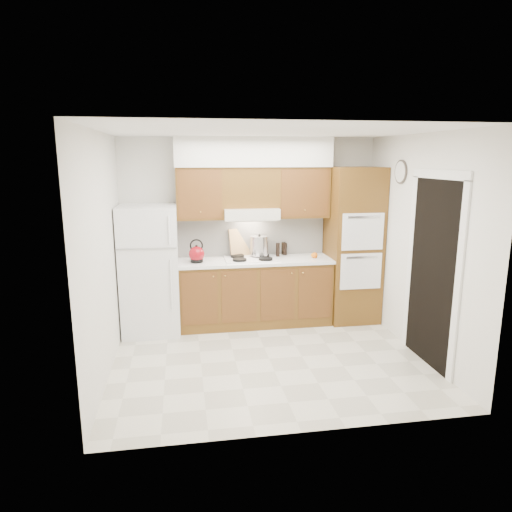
{
  "coord_description": "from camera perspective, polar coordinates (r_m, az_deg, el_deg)",
  "views": [
    {
      "loc": [
        -0.96,
        -4.92,
        2.32
      ],
      "look_at": [
        -0.08,
        0.45,
        1.15
      ],
      "focal_mm": 32.0,
      "sensor_mm": 36.0,
      "label": 1
    }
  ],
  "objects": [
    {
      "name": "wall_left",
      "position": [
        5.09,
        -18.57,
        -0.06
      ],
      "size": [
        0.02,
        3.0,
        2.6
      ],
      "primitive_type": "cube",
      "color": "silver",
      "rests_on": "floor"
    },
    {
      "name": "wall_clock",
      "position": [
        6.12,
        17.66,
        9.99
      ],
      "size": [
        0.02,
        0.3,
        0.3
      ],
      "primitive_type": "cylinder",
      "rotation": [
        0.0,
        1.57,
        0.0
      ],
      "color": "#3F3833",
      "rests_on": "wall_right"
    },
    {
      "name": "upper_cab_over_hood",
      "position": [
        6.33,
        -0.78,
        8.57
      ],
      "size": [
        0.75,
        0.33,
        0.55
      ],
      "primitive_type": "cube",
      "color": "brown",
      "rests_on": "range_hood"
    },
    {
      "name": "stock_pot",
      "position": [
        6.45,
        0.42,
        1.28
      ],
      "size": [
        0.27,
        0.27,
        0.27
      ],
      "primitive_type": "cylinder",
      "rotation": [
        0.0,
        0.0,
        0.04
      ],
      "color": "silver",
      "rests_on": "cooktop"
    },
    {
      "name": "base_cabinets",
      "position": [
        6.47,
        -0.12,
        -4.65
      ],
      "size": [
        2.11,
        0.6,
        0.9
      ],
      "primitive_type": "cube",
      "color": "brown",
      "rests_on": "floor"
    },
    {
      "name": "soffit",
      "position": [
        6.31,
        -0.31,
        12.87
      ],
      "size": [
        2.13,
        0.36,
        0.4
      ],
      "primitive_type": "cube",
      "color": "silver",
      "rests_on": "wall_back"
    },
    {
      "name": "countertop",
      "position": [
        6.34,
        -0.11,
        -0.61
      ],
      "size": [
        2.13,
        0.62,
        0.04
      ],
      "primitive_type": "cube",
      "color": "white",
      "rests_on": "base_cabinets"
    },
    {
      "name": "kettle",
      "position": [
        6.18,
        -7.43,
        0.24
      ],
      "size": [
        0.24,
        0.24,
        0.21
      ],
      "primitive_type": "sphere",
      "rotation": [
        0.0,
        0.0,
        -0.15
      ],
      "color": "maroon",
      "rests_on": "countertop"
    },
    {
      "name": "backsplash",
      "position": [
        6.57,
        -0.52,
        2.51
      ],
      "size": [
        2.11,
        0.03,
        0.56
      ],
      "primitive_type": "cube",
      "color": "white",
      "rests_on": "countertop"
    },
    {
      "name": "orange_far",
      "position": [
        6.48,
        7.22,
        0.08
      ],
      "size": [
        0.09,
        0.09,
        0.07
      ],
      "primitive_type": "sphere",
      "rotation": [
        0.0,
        0.0,
        0.35
      ],
      "color": "orange",
      "rests_on": "countertop"
    },
    {
      "name": "cutting_board",
      "position": [
        6.52,
        -2.11,
        1.71
      ],
      "size": [
        0.31,
        0.2,
        0.39
      ],
      "primitive_type": "cube",
      "rotation": [
        -0.21,
        0.0,
        0.37
      ],
      "color": "tan",
      "rests_on": "countertop"
    },
    {
      "name": "floor",
      "position": [
        5.52,
        1.64,
        -12.71
      ],
      "size": [
        3.6,
        3.6,
        0.0
      ],
      "primitive_type": "plane",
      "color": "beige",
      "rests_on": "ground"
    },
    {
      "name": "oven_cabinet",
      "position": [
        6.66,
        12.02,
        1.32
      ],
      "size": [
        0.7,
        0.65,
        2.2
      ],
      "primitive_type": "cube",
      "color": "brown",
      "rests_on": "floor"
    },
    {
      "name": "wall_right",
      "position": [
        5.73,
        19.7,
        1.17
      ],
      "size": [
        0.02,
        3.0,
        2.6
      ],
      "primitive_type": "cube",
      "color": "silver",
      "rests_on": "floor"
    },
    {
      "name": "wall_back",
      "position": [
        6.57,
        -0.76,
        3.21
      ],
      "size": [
        3.6,
        0.02,
        2.6
      ],
      "primitive_type": "cube",
      "color": "silver",
      "rests_on": "floor"
    },
    {
      "name": "range_hood",
      "position": [
        6.31,
        -0.69,
        5.36
      ],
      "size": [
        0.75,
        0.45,
        0.15
      ],
      "primitive_type": "cube",
      "color": "silver",
      "rests_on": "wall_back"
    },
    {
      "name": "condiment_b",
      "position": [
        6.65,
        3.45,
        0.96
      ],
      "size": [
        0.07,
        0.07,
        0.18
      ],
      "primitive_type": "cylinder",
      "rotation": [
        0.0,
        0.0,
        0.3
      ],
      "color": "black",
      "rests_on": "countertop"
    },
    {
      "name": "cooktop",
      "position": [
        6.35,
        -0.58,
        -0.35
      ],
      "size": [
        0.74,
        0.5,
        0.01
      ],
      "primitive_type": "cube",
      "color": "white",
      "rests_on": "countertop"
    },
    {
      "name": "doorway",
      "position": [
        5.48,
        21.15,
        -2.1
      ],
      "size": [
        0.02,
        0.9,
        2.1
      ],
      "primitive_type": "cube",
      "color": "black",
      "rests_on": "floor"
    },
    {
      "name": "upper_cab_right",
      "position": [
        6.49,
        5.76,
        7.93
      ],
      "size": [
        0.73,
        0.33,
        0.7
      ],
      "primitive_type": "cube",
      "color": "brown",
      "rests_on": "wall_back"
    },
    {
      "name": "condiment_c",
      "position": [
        6.63,
        3.63,
        0.89
      ],
      "size": [
        0.07,
        0.07,
        0.18
      ],
      "primitive_type": "cylinder",
      "rotation": [
        0.0,
        0.0,
        -0.1
      ],
      "color": "black",
      "rests_on": "countertop"
    },
    {
      "name": "orange_near",
      "position": [
        6.47,
        7.36,
        0.09
      ],
      "size": [
        0.08,
        0.08,
        0.08
      ],
      "primitive_type": "sphere",
      "rotation": [
        0.0,
        0.0,
        -0.02
      ],
      "color": "#DD550B",
      "rests_on": "countertop"
    },
    {
      "name": "ceiling",
      "position": [
        5.02,
        1.83,
        15.33
      ],
      "size": [
        3.6,
        3.6,
        0.0
      ],
      "primitive_type": "plane",
      "color": "white",
      "rests_on": "wall_back"
    },
    {
      "name": "upper_cab_left",
      "position": [
        6.27,
        -7.08,
        7.76
      ],
      "size": [
        0.63,
        0.33,
        0.7
      ],
      "primitive_type": "cube",
      "color": "brown",
      "rests_on": "wall_back"
    },
    {
      "name": "condiment_a",
      "position": [
        6.52,
        2.74,
        0.8
      ],
      "size": [
        0.07,
        0.07,
        0.2
      ],
      "primitive_type": "cylinder",
      "rotation": [
        0.0,
        0.0,
        0.22
      ],
      "color": "black",
      "rests_on": "countertop"
    },
    {
      "name": "fridge",
      "position": [
        6.25,
        -13.1,
        -1.69
      ],
      "size": [
        0.75,
        0.72,
        1.72
      ],
      "primitive_type": "cube",
      "color": "white",
      "rests_on": "floor"
    }
  ]
}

